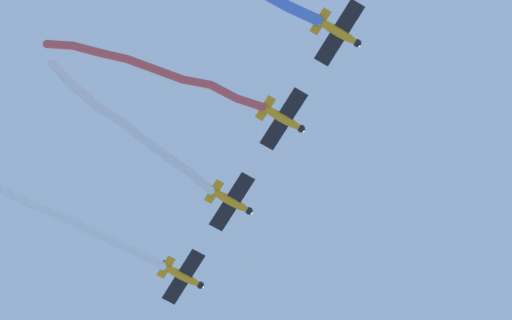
{
  "coord_description": "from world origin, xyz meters",
  "views": [
    {
      "loc": [
        -15.73,
        20.98,
        6.81
      ],
      "look_at": [
        3.19,
        -2.51,
        84.54
      ],
      "focal_mm": 67.53,
      "sensor_mm": 36.0,
      "label": 1
    }
  ],
  "objects_px": {
    "airplane_left_wing": "(283,118)",
    "airplane_right_wing": "(231,201)",
    "airplane_slot": "(183,276)",
    "airplane_lead": "(339,32)"
  },
  "relations": [
    {
      "from": "airplane_left_wing",
      "to": "airplane_right_wing",
      "type": "bearing_deg",
      "value": 89.88
    },
    {
      "from": "airplane_slot",
      "to": "airplane_lead",
      "type": "bearing_deg",
      "value": -89.75
    },
    {
      "from": "airplane_right_wing",
      "to": "airplane_left_wing",
      "type": "bearing_deg",
      "value": -90.16
    },
    {
      "from": "airplane_left_wing",
      "to": "airplane_right_wing",
      "type": "distance_m",
      "value": 8.83
    },
    {
      "from": "airplane_left_wing",
      "to": "airplane_slot",
      "type": "xyz_separation_m",
      "value": [
        16.53,
        -6.19,
        0.0
      ]
    },
    {
      "from": "airplane_lead",
      "to": "airplane_left_wing",
      "type": "relative_size",
      "value": 1.0
    },
    {
      "from": "airplane_lead",
      "to": "airplane_right_wing",
      "type": "relative_size",
      "value": 1.0
    },
    {
      "from": "airplane_lead",
      "to": "airplane_right_wing",
      "type": "distance_m",
      "value": 17.65
    },
    {
      "from": "airplane_lead",
      "to": "airplane_right_wing",
      "type": "height_order",
      "value": "same"
    },
    {
      "from": "airplane_left_wing",
      "to": "airplane_right_wing",
      "type": "height_order",
      "value": "airplane_left_wing"
    }
  ]
}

